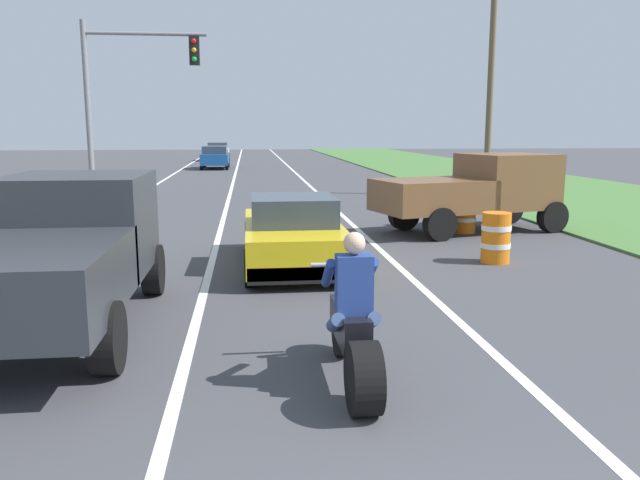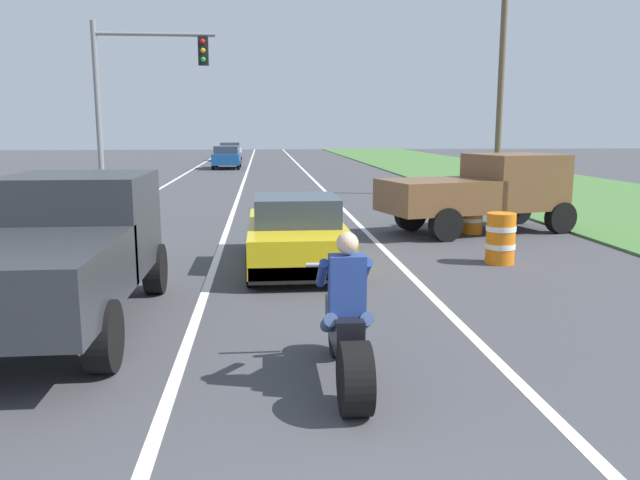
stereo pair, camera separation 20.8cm
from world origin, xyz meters
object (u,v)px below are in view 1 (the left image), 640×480
Objects in this scene: sports_car_yellow at (293,234)px; pickup_truck_left_lane_dark_grey at (62,247)px; pickup_truck_right_shoulder_brown at (477,189)px; construction_barrel_nearest at (496,237)px; motorcycle_with_rider at (354,332)px; traffic_light_mast_near at (124,87)px; distant_car_far_ahead at (215,157)px; construction_barrel_mid at (465,213)px; distant_car_further_ahead at (218,151)px.

pickup_truck_left_lane_dark_grey reaches higher than sports_car_yellow.
pickup_truck_right_shoulder_brown reaches higher than construction_barrel_nearest.
traffic_light_mast_near is (-4.94, 15.28, 3.36)m from motorcycle_with_rider.
sports_car_yellow is at bearing -63.24° from traffic_light_mast_near.
motorcycle_with_rider is 36.68m from distant_car_far_ahead.
sports_car_yellow reaches higher than construction_barrel_nearest.
traffic_light_mast_near reaches higher than pickup_truck_left_lane_dark_grey.
pickup_truck_right_shoulder_brown is at bearing 41.24° from pickup_truck_left_lane_dark_grey.
sports_car_yellow is 11.04m from traffic_light_mast_near.
construction_barrel_nearest is 0.25× the size of distant_car_far_ahead.
sports_car_yellow is 4.30× the size of construction_barrel_mid.
distant_car_far_ahead reaches higher than construction_barrel_mid.
distant_car_further_ahead is at bearing 87.44° from traffic_light_mast_near.
traffic_light_mast_near reaches higher than distant_car_further_ahead.
distant_car_far_ahead reaches higher than construction_barrel_nearest.
construction_barrel_nearest is 42.46m from distant_car_further_ahead.
traffic_light_mast_near is 6.00× the size of construction_barrel_nearest.
motorcycle_with_rider is 4.17m from pickup_truck_left_lane_dark_grey.
traffic_light_mast_near is at bearing -94.69° from distant_car_far_ahead.
pickup_truck_left_lane_dark_grey is 45.26m from distant_car_further_ahead.
construction_barrel_nearest is 3.64m from construction_barrel_mid.
pickup_truck_left_lane_dark_grey is 1.20× the size of distant_car_far_ahead.
distant_car_further_ahead is (-0.30, 11.02, 0.00)m from distant_car_far_ahead.
distant_car_far_ahead is 11.02m from distant_car_further_ahead.
sports_car_yellow is at bearing -143.40° from construction_barrel_mid.
distant_car_further_ahead is (1.45, 32.28, -3.18)m from traffic_light_mast_near.
construction_barrel_nearest is at bearing -99.80° from construction_barrel_mid.
construction_barrel_mid is at bearing 36.60° from sports_car_yellow.
distant_car_far_ahead is at bearing 102.81° from construction_barrel_nearest.
traffic_light_mast_near is 11.63m from construction_barrel_mid.
sports_car_yellow is at bearing -84.42° from distant_car_far_ahead.
traffic_light_mast_near is 1.50× the size of distant_car_far_ahead.
construction_barrel_nearest and construction_barrel_mid have the same top height.
sports_car_yellow is 5.77m from construction_barrel_mid.
traffic_light_mast_near reaches higher than construction_barrel_mid.
distant_car_far_ahead is (1.74, 21.26, -3.18)m from traffic_light_mast_near.
traffic_light_mast_near is 32.47m from distant_car_further_ahead.
sports_car_yellow is 0.84× the size of pickup_truck_right_shoulder_brown.
motorcycle_with_rider is 2.21× the size of construction_barrel_mid.
construction_barrel_nearest is (3.81, 5.73, -0.09)m from motorcycle_with_rider.
construction_barrel_nearest is (-0.98, -3.78, -0.60)m from pickup_truck_right_shoulder_brown.
sports_car_yellow is 41.81m from distant_car_further_ahead.
pickup_truck_left_lane_dark_grey is at bearing 146.25° from motorcycle_with_rider.
construction_barrel_mid is at bearing 80.20° from construction_barrel_nearest.
construction_barrel_mid is 39.05m from distant_car_further_ahead.
pickup_truck_left_lane_dark_grey is at bearing -89.93° from distant_car_further_ahead.
pickup_truck_left_lane_dark_grey is (-3.44, 2.30, 0.51)m from motorcycle_with_rider.
traffic_light_mast_near is (-9.73, 5.77, 2.84)m from pickup_truck_right_shoulder_brown.
distant_car_far_ahead is at bearing 106.46° from pickup_truck_right_shoulder_brown.
motorcycle_with_rider is 0.37× the size of traffic_light_mast_near.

